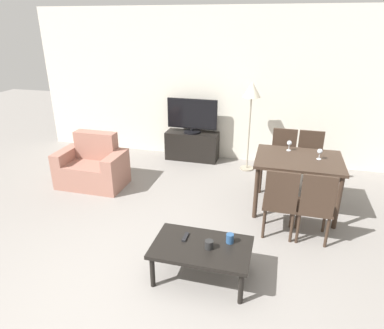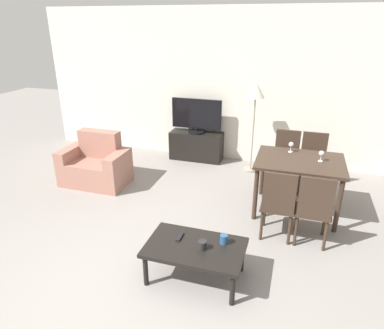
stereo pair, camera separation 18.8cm
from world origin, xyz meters
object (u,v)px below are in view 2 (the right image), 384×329
at_px(armchair, 96,166).
at_px(wine_glass_left, 291,145).
at_px(floor_lamp, 256,96).
at_px(cup_white_near, 224,239).
at_px(tv_stand, 196,146).
at_px(dining_chair_far_left, 286,157).
at_px(dining_chair_near_right, 314,207).
at_px(wine_glass_center, 321,154).
at_px(coffee_table, 195,250).
at_px(dining_chair_far, 313,160).
at_px(cup_colored_far, 202,245).
at_px(tv, 197,116).
at_px(dining_chair_near, 278,202).
at_px(remote_primary, 180,237).
at_px(dining_table, 299,167).

height_order(armchair, wine_glass_left, wine_glass_left).
bearing_deg(floor_lamp, cup_white_near, -87.32).
height_order(tv_stand, dining_chair_far_left, dining_chair_far_left).
bearing_deg(dining_chair_near_right, wine_glass_center, 86.13).
bearing_deg(coffee_table, dining_chair_far, 65.39).
bearing_deg(cup_colored_far, wine_glass_center, 57.98).
distance_m(tv, wine_glass_center, 2.55).
bearing_deg(dining_chair_near_right, tv, 133.16).
distance_m(dining_chair_near_right, dining_chair_far_left, 1.54).
xyz_separation_m(dining_chair_far, wine_glass_left, (-0.34, -0.48, 0.37)).
xyz_separation_m(coffee_table, dining_chair_near, (0.72, 0.95, 0.15)).
xyz_separation_m(tv, dining_chair_near_right, (2.06, -2.20, -0.35)).
relative_size(tv, remote_primary, 6.20).
distance_m(tv_stand, dining_chair_far, 2.19).
bearing_deg(dining_chair_near_right, cup_white_near, -136.05).
xyz_separation_m(floor_lamp, remote_primary, (-0.32, -2.85, -0.91)).
xyz_separation_m(tv, dining_chair_far_left, (1.66, -0.70, -0.35)).
xyz_separation_m(dining_chair_far, remote_primary, (-1.31, -2.36, -0.10)).
height_order(tv, cup_colored_far, tv).
relative_size(coffee_table, dining_table, 0.87).
bearing_deg(armchair, dining_chair_far, 13.15).
bearing_deg(wine_glass_left, tv_stand, 145.34).
relative_size(tv, cup_white_near, 9.46).
height_order(coffee_table, remote_primary, remote_primary).
xyz_separation_m(tv_stand, dining_table, (1.86, -1.45, 0.40)).
xyz_separation_m(tv, remote_primary, (0.75, -3.06, -0.45)).
relative_size(tv_stand, dining_chair_near, 1.08).
bearing_deg(remote_primary, wine_glass_center, 50.19).
bearing_deg(floor_lamp, dining_chair_far_left, -39.62).
xyz_separation_m(armchair, dining_chair_near_right, (3.30, -0.72, 0.20)).
relative_size(tv_stand, cup_white_near, 9.96).
relative_size(armchair, floor_lamp, 0.67).
bearing_deg(dining_chair_near, dining_chair_far_left, 90.00).
bearing_deg(cup_white_near, dining_chair_far_left, 78.70).
height_order(dining_chair_far_left, wine_glass_left, wine_glass_left).
distance_m(coffee_table, dining_table, 1.96).
bearing_deg(floor_lamp, remote_primary, -96.46).
height_order(tv_stand, dining_chair_near_right, dining_chair_near_right).
bearing_deg(tv, dining_chair_far_left, -22.95).
height_order(tv, wine_glass_left, tv).
bearing_deg(dining_table, cup_white_near, -112.79).
xyz_separation_m(dining_chair_near_right, floor_lamp, (-0.99, 1.98, 0.82)).
relative_size(armchair, cup_white_near, 10.57).
relative_size(coffee_table, dining_chair_near_right, 1.08).
distance_m(dining_table, dining_chair_near_right, 0.79).
height_order(coffee_table, wine_glass_left, wine_glass_left).
xyz_separation_m(coffee_table, wine_glass_center, (1.17, 1.73, 0.53)).
height_order(cup_white_near, cup_colored_far, cup_white_near).
bearing_deg(wine_glass_center, dining_table, -174.11).
distance_m(dining_chair_near, dining_chair_far, 1.54).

